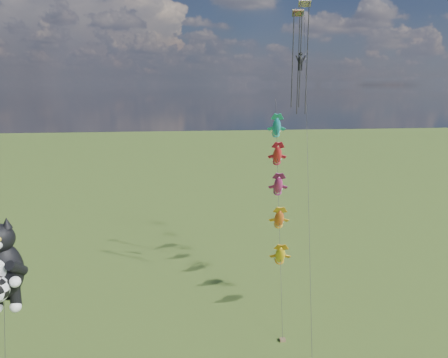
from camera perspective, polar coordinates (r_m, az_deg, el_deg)
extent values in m
ellipsoid|color=black|center=(26.89, -26.90, -10.59)|extent=(2.37, 2.03, 3.14)
cone|color=black|center=(25.78, -26.52, -5.15)|extent=(0.62, 0.62, 0.59)
sphere|color=white|center=(25.79, -25.63, -12.02)|extent=(0.59, 0.59, 0.59)
sphere|color=white|center=(27.45, -25.57, -14.82)|extent=(0.63, 0.63, 0.63)
cube|color=brown|center=(33.84, 7.67, -20.09)|extent=(0.40, 0.30, 0.22)
cylinder|color=black|center=(37.77, 7.14, -2.65)|extent=(2.87, 15.58, 16.74)
ellipsoid|color=yellow|center=(35.63, 7.35, -9.82)|extent=(1.16, 2.28, 2.23)
ellipsoid|color=red|center=(36.92, 7.22, -5.16)|extent=(1.16, 2.28, 2.23)
ellipsoid|color=#D83377|center=(38.45, 7.09, -0.85)|extent=(1.16, 2.28, 2.23)
ellipsoid|color=red|center=(40.17, 6.98, 3.12)|extent=(1.16, 2.28, 2.23)
ellipsoid|color=#197DBF|center=(42.08, 6.87, 6.74)|extent=(1.16, 2.28, 2.23)
cylinder|color=black|center=(31.75, 10.90, 1.01)|extent=(3.73, 16.69, 23.89)
cube|color=#168E3A|center=(36.97, 9.64, 20.61)|extent=(0.99, 0.74, 0.52)
cylinder|color=black|center=(36.51, 8.94, 14.83)|extent=(0.08, 0.08, 7.49)
cylinder|color=black|center=(36.68, 9.90, 14.78)|extent=(0.08, 0.08, 7.49)
cube|color=#4D31D0|center=(40.24, 10.50, 21.63)|extent=(1.16, 0.84, 0.57)
cylinder|color=black|center=(39.62, 9.70, 14.91)|extent=(0.08, 0.08, 9.47)
cylinder|color=black|center=(39.83, 10.75, 14.86)|extent=(0.08, 0.08, 9.47)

